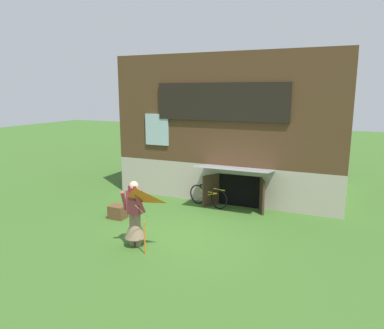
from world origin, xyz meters
name	(u,v)px	position (x,y,z in m)	size (l,w,h in m)	color
ground_plane	(181,234)	(0.00, 0.00, 0.00)	(60.00, 60.00, 0.00)	#386023
log_house	(241,124)	(0.00, 5.38, 2.49)	(7.87, 5.88, 4.97)	#ADA393
person	(135,219)	(-0.72, -1.11, 0.69)	(0.61, 0.52, 1.64)	#7F6B51
kite	(136,204)	(-0.35, -1.61, 1.28)	(0.81, 0.82, 1.55)	orange
bicycle_yellow	(208,196)	(-0.24, 2.56, 0.34)	(1.50, 0.47, 0.71)	black
wooden_crate	(118,212)	(-2.29, 0.38, 0.20)	(0.48, 0.41, 0.39)	brown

